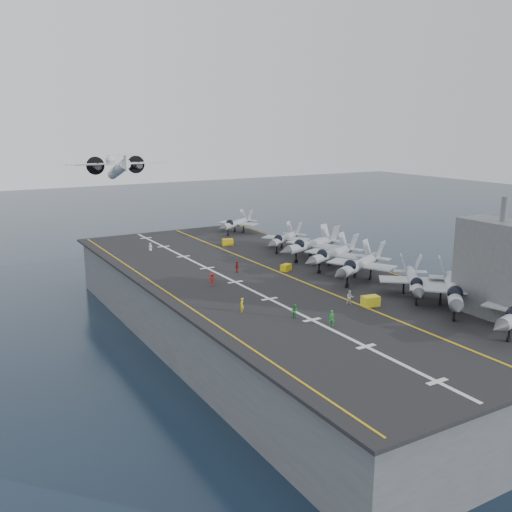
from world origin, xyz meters
TOP-DOWN VIEW (x-y plane):
  - ground at (0.00, 0.00)m, footprint 500.00×500.00m
  - hull at (0.00, 0.00)m, footprint 36.00×90.00m
  - flight_deck at (0.00, 0.00)m, footprint 38.00×92.00m
  - foul_line at (3.00, 0.00)m, footprint 0.35×90.00m
  - landing_centerline at (-6.00, 0.00)m, footprint 0.50×90.00m
  - deck_edge_port at (-17.00, 0.00)m, footprint 0.25×90.00m
  - deck_edge_stbd at (18.50, 0.00)m, footprint 0.25×90.00m
  - island_superstructure at (15.00, -30.00)m, footprint 5.00×10.00m
  - fighter_jet_1 at (12.00, -25.86)m, footprint 19.22×19.17m
  - fighter_jet_2 at (11.85, -19.20)m, footprint 16.15×16.81m
  - fighter_jet_3 at (10.76, -8.91)m, footprint 18.51×16.21m
  - fighter_jet_4 at (12.01, -0.60)m, footprint 17.52×14.83m
  - fighter_jet_5 at (13.20, 7.02)m, footprint 17.86×14.46m
  - fighter_jet_6 at (13.02, 15.55)m, footprint 16.16×14.99m
  - fighter_jet_8 at (13.29, 35.56)m, footprint 15.98×14.72m
  - tow_cart_a at (3.99, -19.31)m, footprint 2.44×1.79m
  - tow_cart_b at (4.58, 2.04)m, footprint 2.09×1.77m
  - tow_cart_c at (5.62, 24.91)m, footprint 2.42×1.94m
  - crew_1 at (-11.98, -12.96)m, footprint 1.34×1.31m
  - crew_2 at (-7.39, -18.19)m, footprint 1.22×1.28m
  - crew_3 at (-9.93, -0.06)m, footprint 1.41×1.19m
  - crew_4 at (-2.91, 5.14)m, footprint 1.32×1.23m
  - crew_5 at (-9.56, 27.53)m, footprint 1.01×0.71m
  - crew_6 at (-5.22, -22.90)m, footprint 1.34×1.40m
  - crew_7 at (2.06, -17.42)m, footprint 1.39×1.24m
  - transport_plane at (-4.39, 62.43)m, footprint 25.30×18.16m

SIDE VIEW (x-z plane):
  - ground at x=0.00m, z-range 0.00..0.00m
  - hull at x=0.00m, z-range 0.00..10.00m
  - flight_deck at x=0.00m, z-range 10.00..10.40m
  - foul_line at x=3.00m, z-range 10.41..10.43m
  - landing_centerline at x=-6.00m, z-range 10.41..10.43m
  - deck_edge_port at x=-17.00m, z-range 10.41..10.43m
  - deck_edge_stbd at x=18.50m, z-range 10.41..10.43m
  - tow_cart_b at x=4.58m, z-range 10.40..11.46m
  - tow_cart_c at x=5.62m, z-range 10.40..11.67m
  - tow_cart_a at x=3.99m, z-range 10.40..11.74m
  - crew_5 at x=-9.56m, z-range 10.40..12.01m
  - crew_2 at x=-7.39m, z-range 10.40..12.18m
  - crew_4 at x=-2.91m, z-range 10.40..12.23m
  - crew_1 at x=-11.98m, z-range 10.40..12.28m
  - crew_7 at x=2.06m, z-range 10.40..12.33m
  - crew_6 at x=-5.22m, z-range 10.40..12.35m
  - crew_3 at x=-9.93m, z-range 10.40..12.39m
  - fighter_jet_8 at x=13.29m, z-range 10.40..15.02m
  - fighter_jet_6 at x=13.02m, z-range 10.40..15.07m
  - fighter_jet_2 at x=11.85m, z-range 10.40..15.28m
  - fighter_jet_4 at x=12.01m, z-range 10.40..15.56m
  - fighter_jet_5 at x=13.20m, z-range 10.40..15.78m
  - fighter_jet_3 at x=10.76m, z-range 10.40..15.79m
  - fighter_jet_1 at x=12.00m, z-range 10.40..16.06m
  - island_superstructure at x=15.00m, z-range 10.40..25.40m
  - transport_plane at x=-4.39m, z-range 20.43..26.15m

